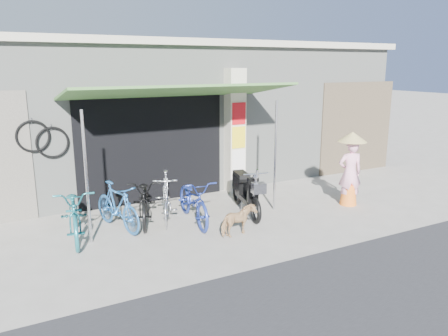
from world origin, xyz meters
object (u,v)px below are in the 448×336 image
bike_black (145,199)px  bike_silver (166,196)px  bike_teal (75,212)px  bike_blue (117,206)px  bike_navy (194,200)px  nun (350,169)px  moped (245,191)px  street_dog (238,221)px

bike_black → bike_silver: (0.40, -0.10, 0.03)m
bike_teal → bike_blue: bearing=15.4°
bike_navy → bike_silver: bearing=144.8°
bike_navy → nun: 3.61m
moped → nun: (2.33, -0.61, 0.36)m
street_dog → moped: (0.77, 1.06, 0.18)m
street_dog → moped: 1.32m
bike_teal → bike_navy: size_ratio=1.07×
bike_silver → street_dog: size_ratio=2.42×
bike_black → bike_teal: bearing=-151.5°
bike_black → moped: (2.05, -0.45, -0.00)m
bike_blue → moped: size_ratio=0.84×
nun → bike_teal: bearing=12.2°
moped → nun: size_ratio=1.08×
bike_blue → bike_black: (0.59, 0.13, 0.02)m
bike_blue → bike_silver: 0.99m
bike_blue → nun: 5.08m
bike_blue → moped: moped is taller
bike_teal → bike_navy: 2.24m
bike_black → bike_navy: bearing=-11.8°
bike_blue → nun: bearing=-26.4°
street_dog → moped: size_ratio=0.38×
bike_silver → bike_navy: 0.59m
bike_black → moped: moped is taller
bike_blue → street_dog: bearing=-52.2°
bike_blue → nun: size_ratio=0.91×
bike_navy → nun: (3.55, -0.58, 0.36)m
street_dog → bike_blue: bearing=42.9°
bike_blue → bike_black: 0.60m
bike_teal → street_dog: size_ratio=2.78×
bike_blue → bike_black: bearing=-2.9°
bike_blue → bike_navy: (1.43, -0.35, 0.01)m
bike_black → moped: size_ratio=1.00×
bike_silver → nun: nun is taller
bike_black → nun: 4.53m
bike_silver → bike_navy: bearing=-20.3°
bike_navy → moped: size_ratio=0.99×
bike_silver → bike_navy: size_ratio=0.93×
nun → bike_black: bearing=6.6°
bike_blue → bike_navy: 1.47m
nun → moped: bearing=5.6°
bike_teal → street_dog: 2.96m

